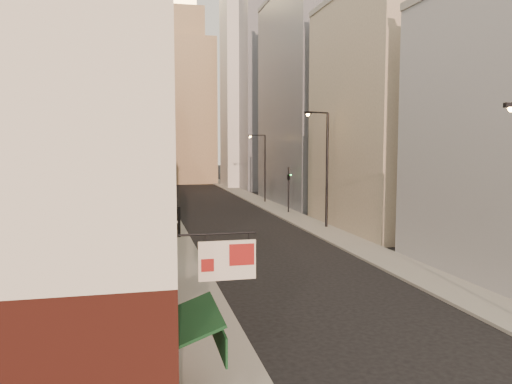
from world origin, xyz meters
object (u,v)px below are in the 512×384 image
object	(u,v)px
traffic_light_left	(164,180)
traffic_light_right	(289,179)
clock_tower	(178,94)
streetlamp_far	(263,164)
streetlamp_mid	(325,163)
white_tower	(246,82)

from	to	relation	value
traffic_light_left	traffic_light_right	size ratio (longest dim) A/B	1.00
clock_tower	traffic_light_right	world-z (taller)	clock_tower
clock_tower	streetlamp_far	bearing A→B (deg)	-79.08
clock_tower	streetlamp_mid	xyz separation A→B (m)	(8.05, -61.13, -11.79)
streetlamp_mid	streetlamp_far	bearing A→B (deg)	69.09
traffic_light_left	white_tower	bearing A→B (deg)	-112.14
clock_tower	white_tower	size ratio (longest dim) A/B	1.08
white_tower	traffic_light_right	distance (m)	39.87
traffic_light_left	traffic_light_right	bearing A→B (deg)	170.43
white_tower	traffic_light_left	world-z (taller)	white_tower
streetlamp_far	traffic_light_left	world-z (taller)	streetlamp_far
streetlamp_mid	traffic_light_right	world-z (taller)	streetlamp_mid
white_tower	streetlamp_far	size ratio (longest dim) A/B	4.75
white_tower	traffic_light_left	bearing A→B (deg)	-115.62
streetlamp_far	traffic_light_left	size ratio (longest dim) A/B	1.75
clock_tower	streetlamp_mid	distance (m)	62.77
clock_tower	traffic_light_left	xyz separation A→B (m)	(-5.22, -47.83, -13.95)
streetlamp_far	traffic_light_right	xyz separation A→B (m)	(0.13, -10.76, -1.23)
streetlamp_mid	white_tower	bearing A→B (deg)	64.66
streetlamp_mid	traffic_light_right	xyz separation A→B (m)	(-0.18, 10.26, -2.08)
streetlamp_mid	traffic_light_right	distance (m)	10.47
white_tower	traffic_light_right	xyz separation A→B (m)	(-3.13, -36.87, -14.85)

